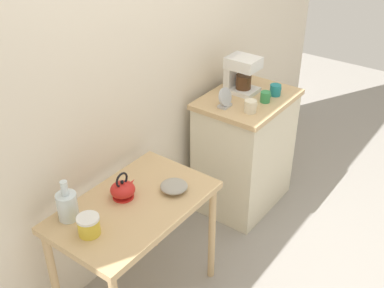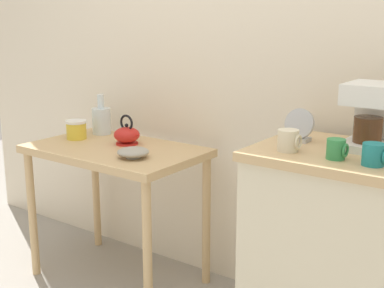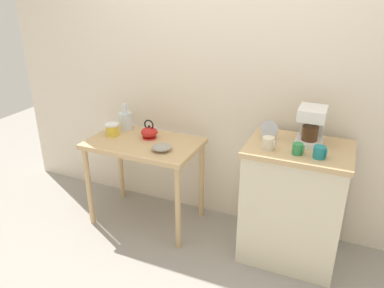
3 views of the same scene
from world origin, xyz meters
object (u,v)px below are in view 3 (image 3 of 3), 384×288
canister_enamel (112,129)px  mug_small_cream (269,143)px  mug_tall_green (298,149)px  table_clock (269,131)px  mug_dark_teal (320,152)px  glass_carafe_vase (126,120)px  bowl_stoneware (162,147)px  teakettle (149,132)px  coffee_maker (312,123)px

canister_enamel → mug_small_cream: size_ratio=1.28×
mug_tall_green → table_clock: bearing=142.0°
mug_dark_teal → mug_tall_green: bearing=178.2°
glass_carafe_vase → mug_dark_teal: (1.65, -0.31, 0.12)m
glass_carafe_vase → mug_tall_green: size_ratio=3.07×
mug_dark_teal → mug_tall_green: (-0.14, 0.00, -0.00)m
bowl_stoneware → mug_dark_teal: bearing=-0.7°
teakettle → mug_tall_green: mug_tall_green is taller
teakettle → mug_dark_teal: mug_dark_teal is taller
teakettle → mug_tall_green: size_ratio=2.25×
bowl_stoneware → table_clock: (0.77, 0.17, 0.19)m
glass_carafe_vase → table_clock: table_clock is taller
teakettle → glass_carafe_vase: size_ratio=0.73×
mug_small_cream → table_clock: size_ratio=0.65×
bowl_stoneware → canister_enamel: canister_enamel is taller
teakettle → coffee_maker: bearing=1.9°
coffee_maker → mug_tall_green: 0.26m
mug_tall_green → mug_small_cream: bearing=178.6°
coffee_maker → table_clock: 0.29m
glass_carafe_vase → canister_enamel: 0.18m
teakettle → table_clock: table_clock is taller
bowl_stoneware → teakettle: teakettle is taller
teakettle → canister_enamel: (-0.32, -0.07, 0.00)m
glass_carafe_vase → mug_small_cream: 1.36m
canister_enamel → mug_tall_green: size_ratio=1.52×
bowl_stoneware → mug_small_cream: 0.83m
canister_enamel → mug_small_cream: bearing=-5.2°
mug_small_cream → mug_dark_teal: bearing=-1.6°
glass_carafe_vase → mug_tall_green: 1.55m
mug_dark_teal → mug_small_cream: (-0.33, 0.01, 0.00)m
teakettle → bowl_stoneware: bearing=-41.5°
teakettle → mug_small_cream: bearing=-10.6°
coffee_maker → table_clock: coffee_maker is taller
bowl_stoneware → teakettle: 0.28m
coffee_maker → mug_dark_teal: (0.09, -0.24, -0.10)m
glass_carafe_vase → teakettle: bearing=-19.5°
bowl_stoneware → mug_tall_green: bearing=-0.5°
canister_enamel → mug_small_cream: (1.34, -0.12, 0.15)m
mug_tall_green → bowl_stoneware: bearing=179.5°
glass_carafe_vase → mug_small_cream: bearing=-12.6°
canister_enamel → mug_tall_green: (1.53, -0.13, 0.14)m
glass_carafe_vase → mug_tall_green: mug_tall_green is taller
mug_dark_teal → canister_enamel: bearing=175.5°
glass_carafe_vase → mug_dark_teal: mug_dark_teal is taller
bowl_stoneware → table_clock: 0.82m
table_clock → mug_tall_green: bearing=-38.0°
canister_enamel → mug_small_cream: 1.35m
glass_carafe_vase → table_clock: (1.28, -0.12, 0.14)m
bowl_stoneware → mug_dark_teal: (1.14, -0.01, 0.17)m
glass_carafe_vase → table_clock: size_ratio=1.68×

